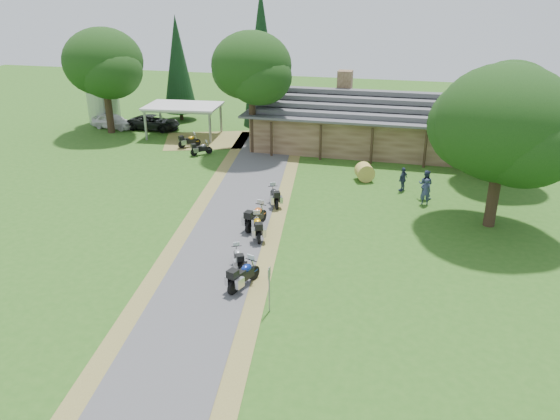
% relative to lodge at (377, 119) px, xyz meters
% --- Properties ---
extents(ground, '(120.00, 120.00, 0.00)m').
position_rel_lodge_xyz_m(ground, '(-6.00, -24.00, -2.45)').
color(ground, '#2A5818').
rests_on(ground, ground).
extents(driveway, '(51.95, 51.95, 0.00)m').
position_rel_lodge_xyz_m(driveway, '(-6.50, -20.00, -2.45)').
color(driveway, '#49494C').
rests_on(driveway, ground).
extents(lodge, '(21.40, 9.40, 4.90)m').
position_rel_lodge_xyz_m(lodge, '(0.00, 0.00, 0.00)').
color(lodge, brown).
rests_on(lodge, ground).
extents(silo, '(3.42, 3.42, 6.29)m').
position_rel_lodge_xyz_m(silo, '(-27.11, 2.54, 0.69)').
color(silo, gray).
rests_on(silo, ground).
extents(carport, '(6.92, 4.93, 2.85)m').
position_rel_lodge_xyz_m(carport, '(-17.33, -0.29, -1.03)').
color(carport, silver).
rests_on(carport, ground).
extents(car_white_sedan, '(2.99, 5.68, 1.81)m').
position_rel_lodge_xyz_m(car_white_sedan, '(-25.10, 0.62, -1.55)').
color(car_white_sedan, silver).
rests_on(car_white_sedan, ground).
extents(car_dark_suv, '(2.58, 5.51, 2.07)m').
position_rel_lodge_xyz_m(car_dark_suv, '(-21.10, 1.18, -1.42)').
color(car_dark_suv, black).
rests_on(car_dark_suv, ground).
extents(motorcycle_row_a, '(1.30, 2.13, 1.39)m').
position_rel_lodge_xyz_m(motorcycle_row_a, '(-3.98, -24.70, -1.76)').
color(motorcycle_row_a, navy).
rests_on(motorcycle_row_a, ground).
extents(motorcycle_row_b, '(1.24, 1.72, 1.13)m').
position_rel_lodge_xyz_m(motorcycle_row_b, '(-4.81, -22.96, -1.88)').
color(motorcycle_row_b, '#97999E').
rests_on(motorcycle_row_b, ground).
extents(motorcycle_row_c, '(1.31, 2.08, 1.36)m').
position_rel_lodge_xyz_m(motorcycle_row_c, '(-4.83, -19.46, -1.77)').
color(motorcycle_row_c, '#EBA407').
rests_on(motorcycle_row_c, ground).
extents(motorcycle_row_d, '(1.09, 2.23, 1.47)m').
position_rel_lodge_xyz_m(motorcycle_row_d, '(-5.29, -18.18, -1.72)').
color(motorcycle_row_d, '#D35B20').
rests_on(motorcycle_row_d, ground).
extents(motorcycle_row_e, '(1.36, 1.98, 1.30)m').
position_rel_lodge_xyz_m(motorcycle_row_e, '(-5.14, -14.58, -1.80)').
color(motorcycle_row_e, black).
rests_on(motorcycle_row_e, ground).
extents(motorcycle_carport_a, '(1.66, 1.69, 1.22)m').
position_rel_lodge_xyz_m(motorcycle_carport_a, '(-15.47, -3.67, -1.84)').
color(motorcycle_carport_a, '#C78B11').
rests_on(motorcycle_carport_a, ground).
extents(motorcycle_carport_b, '(1.58, 1.55, 1.14)m').
position_rel_lodge_xyz_m(motorcycle_carport_b, '(-13.64, -5.53, -1.88)').
color(motorcycle_carport_b, slate).
rests_on(motorcycle_carport_b, ground).
extents(person_a, '(0.61, 0.46, 2.04)m').
position_rel_lodge_xyz_m(person_a, '(4.09, -12.24, -1.43)').
color(person_a, navy).
rests_on(person_a, ground).
extents(person_b, '(0.75, 0.63, 2.24)m').
position_rel_lodge_xyz_m(person_b, '(4.08, -11.13, -1.33)').
color(person_b, navy).
rests_on(person_b, ground).
extents(person_c, '(0.61, 0.67, 1.93)m').
position_rel_lodge_xyz_m(person_c, '(2.62, -10.06, -1.48)').
color(person_c, navy).
rests_on(person_c, ground).
extents(hay_bale, '(1.54, 1.48, 1.24)m').
position_rel_lodge_xyz_m(hay_bale, '(-0.09, -8.58, -1.83)').
color(hay_bale, '#A18B3B').
rests_on(hay_bale, ground).
extents(sign_post, '(0.38, 0.06, 2.12)m').
position_rel_lodge_xyz_m(sign_post, '(-2.30, -26.41, -1.39)').
color(sign_post, gray).
rests_on(sign_post, ground).
extents(oak_lodge_left, '(6.31, 6.31, 11.32)m').
position_rel_lodge_xyz_m(oak_lodge_left, '(-9.78, -3.77, 3.21)').
color(oak_lodge_left, black).
rests_on(oak_lodge_left, ground).
extents(oak_lodge_right, '(5.84, 5.84, 9.47)m').
position_rel_lodge_xyz_m(oak_lodge_right, '(9.18, -6.19, 2.28)').
color(oak_lodge_right, black).
rests_on(oak_lodge_right, ground).
extents(oak_driveway, '(7.50, 7.50, 9.73)m').
position_rel_lodge_xyz_m(oak_driveway, '(7.73, -14.65, 2.42)').
color(oak_driveway, black).
rests_on(oak_driveway, ground).
extents(oak_silo, '(7.07, 7.07, 10.45)m').
position_rel_lodge_xyz_m(oak_silo, '(-24.51, -0.85, 2.78)').
color(oak_silo, black).
rests_on(oak_silo, ground).
extents(cedar_near, '(3.43, 3.43, 12.85)m').
position_rel_lodge_xyz_m(cedar_near, '(-10.55, 1.88, 3.98)').
color(cedar_near, black).
rests_on(cedar_near, ground).
extents(cedar_far, '(3.32, 3.32, 10.25)m').
position_rel_lodge_xyz_m(cedar_far, '(-20.20, 5.58, 2.67)').
color(cedar_far, black).
rests_on(cedar_far, ground).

